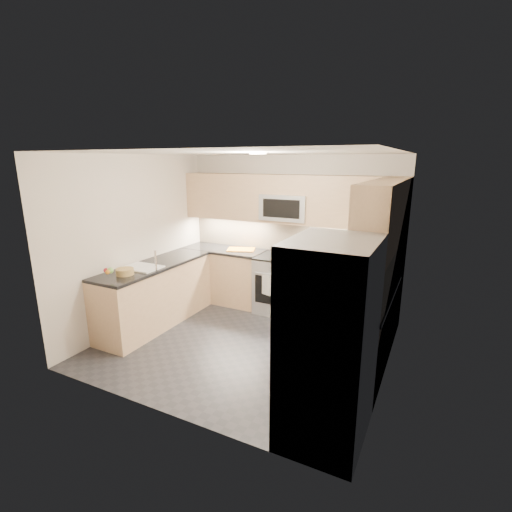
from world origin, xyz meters
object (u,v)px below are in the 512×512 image
(microwave, at_px, (286,207))
(refrigerator, at_px, (329,342))
(utensil_bowl, at_px, (365,261))
(gas_range, at_px, (281,285))
(cutting_board, at_px, (241,249))
(fruit_basket, at_px, (125,272))

(microwave, distance_m, refrigerator, 3.04)
(microwave, bearing_deg, utensil_bowl, -8.59)
(gas_range, height_order, cutting_board, cutting_board)
(refrigerator, xyz_separation_m, cutting_board, (-2.23, 2.49, 0.05))
(refrigerator, relative_size, fruit_basket, 7.78)
(gas_range, distance_m, refrigerator, 2.86)
(refrigerator, distance_m, utensil_bowl, 2.36)
(utensil_bowl, bearing_deg, fruit_basket, -147.05)
(microwave, relative_size, cutting_board, 1.68)
(refrigerator, xyz_separation_m, utensil_bowl, (-0.15, 2.35, 0.12))
(cutting_board, relative_size, fruit_basket, 1.96)
(microwave, xyz_separation_m, cutting_board, (-0.78, -0.06, -0.75))
(cutting_board, height_order, fruit_basket, fruit_basket)
(utensil_bowl, xyz_separation_m, cutting_board, (-2.08, 0.14, -0.08))
(refrigerator, height_order, cutting_board, refrigerator)
(utensil_bowl, bearing_deg, microwave, 171.41)
(gas_range, relative_size, fruit_basket, 3.93)
(refrigerator, bearing_deg, gas_range, 120.88)
(microwave, distance_m, fruit_basket, 2.58)
(microwave, bearing_deg, cutting_board, -175.83)
(gas_range, relative_size, refrigerator, 0.51)
(microwave, relative_size, refrigerator, 0.42)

